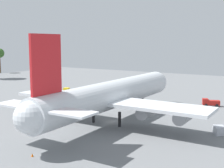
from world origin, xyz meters
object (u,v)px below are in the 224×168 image
cargo_container_fore (219,130)px  safety_cone_tail (32,155)px  cargo_airplane (112,95)px  safety_cone_nose (167,104)px  catering_truck (210,102)px  cargo_loader (53,96)px  pushback_tractor (70,91)px

cargo_container_fore → safety_cone_tail: 38.51m
cargo_container_fore → safety_cone_tail: bearing=140.8°
cargo_airplane → cargo_container_fore: (3.38, -24.64, -5.82)m
cargo_container_fore → safety_cone_nose: (23.14, 20.94, -0.52)m
cargo_airplane → safety_cone_nose: (26.52, -3.69, -6.33)m
catering_truck → cargo_container_fore: (-27.78, -8.75, -0.32)m
safety_cone_nose → cargo_container_fore: bearing=-137.9°
cargo_loader → safety_cone_tail: size_ratio=8.47×
cargo_airplane → catering_truck: 35.40m
cargo_loader → pushback_tractor: bearing=9.1°
catering_truck → pushback_tractor: 49.97m
cargo_airplane → pushback_tractor: 42.24m
safety_cone_nose → pushback_tractor: bearing=92.5°
cargo_airplane → safety_cone_nose: 27.51m
pushback_tractor → cargo_container_fore: (-21.52, -58.32, -0.35)m
cargo_loader → cargo_airplane: bearing=-114.1°
pushback_tractor → cargo_container_fore: 62.17m
cargo_loader → pushback_tractor: (10.54, 1.68, 0.14)m
catering_truck → pushback_tractor: bearing=97.2°
cargo_airplane → catering_truck: cargo_airplane is taller
safety_cone_tail → cargo_airplane: bearing=0.6°
cargo_airplane → cargo_container_fore: bearing=-82.2°
cargo_airplane → safety_cone_tail: bearing=-179.4°
cargo_airplane → safety_cone_tail: cargo_airplane is taller
pushback_tractor → safety_cone_tail: 61.58m
cargo_loader → pushback_tractor: 10.68m
cargo_container_fore → safety_cone_nose: bearing=42.1°
safety_cone_tail → catering_truck: bearing=-15.1°
safety_cone_nose → safety_cone_tail: size_ratio=1.22×
cargo_airplane → safety_cone_tail: 27.22m
cargo_loader → catering_truck: bearing=-70.7°
cargo_container_fore → safety_cone_nose: cargo_container_fore is taller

